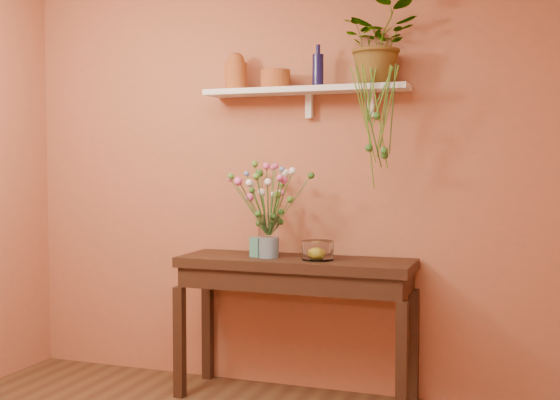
% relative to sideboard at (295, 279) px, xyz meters
% --- Properties ---
extents(room, '(4.04, 4.04, 2.70)m').
position_rel_sideboard_xyz_m(room, '(-0.03, -1.75, 0.60)').
color(room, '#53361F').
rests_on(room, ground).
extents(sideboard, '(1.45, 0.47, 0.88)m').
position_rel_sideboard_xyz_m(sideboard, '(0.00, 0.00, 0.00)').
color(sideboard, '#321A11').
rests_on(sideboard, ground).
extents(wall_shelf, '(1.30, 0.24, 0.19)m').
position_rel_sideboard_xyz_m(wall_shelf, '(0.03, 0.13, 1.16)').
color(wall_shelf, white).
rests_on(wall_shelf, room).
extents(terracotta_jug, '(0.18, 0.18, 0.24)m').
position_rel_sideboard_xyz_m(terracotta_jug, '(-0.44, 0.10, 1.30)').
color(terracotta_jug, '#9A4518').
rests_on(terracotta_jug, wall_shelf).
extents(terracotta_pot, '(0.23, 0.23, 0.11)m').
position_rel_sideboard_xyz_m(terracotta_pot, '(-0.17, 0.09, 1.24)').
color(terracotta_pot, '#9A4518').
rests_on(terracotta_pot, wall_shelf).
extents(blue_bottle, '(0.09, 0.09, 0.26)m').
position_rel_sideboard_xyz_m(blue_bottle, '(0.11, 0.11, 1.29)').
color(blue_bottle, '#15113C').
rests_on(blue_bottle, wall_shelf).
extents(spider_plant, '(0.53, 0.49, 0.49)m').
position_rel_sideboard_xyz_m(spider_plant, '(0.49, 0.11, 1.43)').
color(spider_plant, '#2D6221').
rests_on(spider_plant, wall_shelf).
extents(plant_fronds, '(0.27, 0.35, 0.71)m').
position_rel_sideboard_xyz_m(plant_fronds, '(0.51, -0.05, 0.92)').
color(plant_fronds, '#2D6221').
rests_on(plant_fronds, wall_shelf).
extents(glass_vase, '(0.13, 0.13, 0.27)m').
position_rel_sideboard_xyz_m(glass_vase, '(-0.16, -0.03, 0.24)').
color(glass_vase, white).
rests_on(glass_vase, sideboard).
extents(bouquet, '(0.53, 0.51, 0.47)m').
position_rel_sideboard_xyz_m(bouquet, '(-0.17, -0.03, 0.55)').
color(bouquet, '#386B28').
rests_on(bouquet, glass_vase).
extents(glass_bowl, '(0.19, 0.19, 0.12)m').
position_rel_sideboard_xyz_m(glass_bowl, '(0.15, -0.03, 0.18)').
color(glass_bowl, white).
rests_on(glass_bowl, sideboard).
extents(lemon, '(0.07, 0.07, 0.07)m').
position_rel_sideboard_xyz_m(lemon, '(0.15, -0.03, 0.17)').
color(lemon, yellow).
rests_on(lemon, glass_bowl).
extents(carton, '(0.07, 0.05, 0.12)m').
position_rel_sideboard_xyz_m(carton, '(-0.25, -0.04, 0.19)').
color(carton, '#356981').
rests_on(carton, sideboard).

